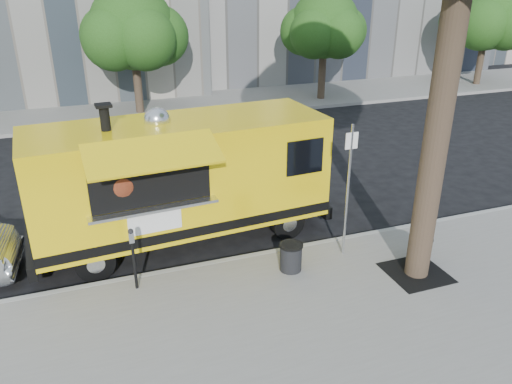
{
  "coord_description": "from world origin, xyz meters",
  "views": [
    {
      "loc": [
        -3.6,
        -10.05,
        5.93
      ],
      "look_at": [
        0.03,
        0.0,
        1.24
      ],
      "focal_mm": 35.0,
      "sensor_mm": 36.0,
      "label": 1
    }
  ],
  "objects_px": {
    "far_tree_b": "(132,27)",
    "parking_meter": "(133,252)",
    "food_truck": "(180,177)",
    "far_tree_c": "(325,24)",
    "far_tree_d": "(488,15)",
    "sign_post": "(348,184)",
    "trash_bin_left": "(420,249)",
    "trash_bin_right": "(291,256)"
  },
  "relations": [
    {
      "from": "far_tree_c",
      "to": "food_truck",
      "type": "height_order",
      "value": "far_tree_c"
    },
    {
      "from": "far_tree_d",
      "to": "sign_post",
      "type": "xyz_separation_m",
      "value": [
        -16.45,
        -14.15,
        -2.04
      ]
    },
    {
      "from": "parking_meter",
      "to": "sign_post",
      "type": "bearing_deg",
      "value": -2.52
    },
    {
      "from": "far_tree_c",
      "to": "far_tree_d",
      "type": "relative_size",
      "value": 0.92
    },
    {
      "from": "sign_post",
      "to": "parking_meter",
      "type": "bearing_deg",
      "value": 177.48
    },
    {
      "from": "far_tree_b",
      "to": "trash_bin_left",
      "type": "height_order",
      "value": "far_tree_b"
    },
    {
      "from": "food_truck",
      "to": "trash_bin_left",
      "type": "xyz_separation_m",
      "value": [
        4.57,
        -3.0,
        -1.16
      ]
    },
    {
      "from": "far_tree_b",
      "to": "far_tree_d",
      "type": "height_order",
      "value": "far_tree_d"
    },
    {
      "from": "far_tree_b",
      "to": "trash_bin_right",
      "type": "distance_m",
      "value": 14.9
    },
    {
      "from": "far_tree_c",
      "to": "far_tree_d",
      "type": "height_order",
      "value": "far_tree_d"
    },
    {
      "from": "food_truck",
      "to": "parking_meter",
      "type": "bearing_deg",
      "value": -129.64
    },
    {
      "from": "trash_bin_left",
      "to": "parking_meter",
      "type": "bearing_deg",
      "value": 169.69
    },
    {
      "from": "parking_meter",
      "to": "far_tree_b",
      "type": "bearing_deg",
      "value": 81.9
    },
    {
      "from": "far_tree_c",
      "to": "trash_bin_left",
      "type": "bearing_deg",
      "value": -108.84
    },
    {
      "from": "far_tree_b",
      "to": "food_truck",
      "type": "xyz_separation_m",
      "value": [
        -0.63,
        -12.13,
        -2.21
      ]
    },
    {
      "from": "trash_bin_right",
      "to": "far_tree_b",
      "type": "bearing_deg",
      "value": 94.63
    },
    {
      "from": "parking_meter",
      "to": "food_truck",
      "type": "distance_m",
      "value": 2.44
    },
    {
      "from": "far_tree_c",
      "to": "food_truck",
      "type": "bearing_deg",
      "value": -129.13
    },
    {
      "from": "far_tree_b",
      "to": "food_truck",
      "type": "distance_m",
      "value": 12.35
    },
    {
      "from": "far_tree_b",
      "to": "far_tree_d",
      "type": "relative_size",
      "value": 0.97
    },
    {
      "from": "parking_meter",
      "to": "trash_bin_left",
      "type": "distance_m",
      "value": 6.06
    },
    {
      "from": "far_tree_d",
      "to": "parking_meter",
      "type": "bearing_deg",
      "value": -146.4
    },
    {
      "from": "far_tree_d",
      "to": "food_truck",
      "type": "xyz_separation_m",
      "value": [
        -19.63,
        -12.03,
        -2.26
      ]
    },
    {
      "from": "far_tree_d",
      "to": "trash_bin_right",
      "type": "distance_m",
      "value": 23.15
    },
    {
      "from": "parking_meter",
      "to": "food_truck",
      "type": "xyz_separation_m",
      "value": [
        1.37,
        1.92,
        0.64
      ]
    },
    {
      "from": "sign_post",
      "to": "food_truck",
      "type": "xyz_separation_m",
      "value": [
        -3.18,
        2.12,
        -0.22
      ]
    },
    {
      "from": "far_tree_b",
      "to": "sign_post",
      "type": "relative_size",
      "value": 1.83
    },
    {
      "from": "far_tree_b",
      "to": "parking_meter",
      "type": "height_order",
      "value": "far_tree_b"
    },
    {
      "from": "far_tree_d",
      "to": "far_tree_b",
      "type": "bearing_deg",
      "value": 179.7
    },
    {
      "from": "parking_meter",
      "to": "trash_bin_right",
      "type": "height_order",
      "value": "parking_meter"
    },
    {
      "from": "sign_post",
      "to": "trash_bin_left",
      "type": "bearing_deg",
      "value": -32.38
    },
    {
      "from": "sign_post",
      "to": "trash_bin_right",
      "type": "distance_m",
      "value": 1.96
    },
    {
      "from": "parking_meter",
      "to": "trash_bin_left",
      "type": "xyz_separation_m",
      "value": [
        5.94,
        -1.08,
        -0.52
      ]
    },
    {
      "from": "far_tree_b",
      "to": "far_tree_c",
      "type": "xyz_separation_m",
      "value": [
        9.0,
        -0.3,
        -0.12
      ]
    },
    {
      "from": "far_tree_b",
      "to": "trash_bin_left",
      "type": "distance_m",
      "value": 15.99
    },
    {
      "from": "far_tree_d",
      "to": "sign_post",
      "type": "height_order",
      "value": "far_tree_d"
    },
    {
      "from": "sign_post",
      "to": "trash_bin_left",
      "type": "xyz_separation_m",
      "value": [
        1.39,
        -0.88,
        -1.38
      ]
    },
    {
      "from": "far_tree_b",
      "to": "parking_meter",
      "type": "relative_size",
      "value": 4.12
    },
    {
      "from": "far_tree_d",
      "to": "trash_bin_left",
      "type": "bearing_deg",
      "value": -135.06
    },
    {
      "from": "trash_bin_right",
      "to": "parking_meter",
      "type": "bearing_deg",
      "value": 172.48
    },
    {
      "from": "trash_bin_left",
      "to": "far_tree_c",
      "type": "bearing_deg",
      "value": 71.16
    },
    {
      "from": "sign_post",
      "to": "food_truck",
      "type": "distance_m",
      "value": 3.82
    }
  ]
}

